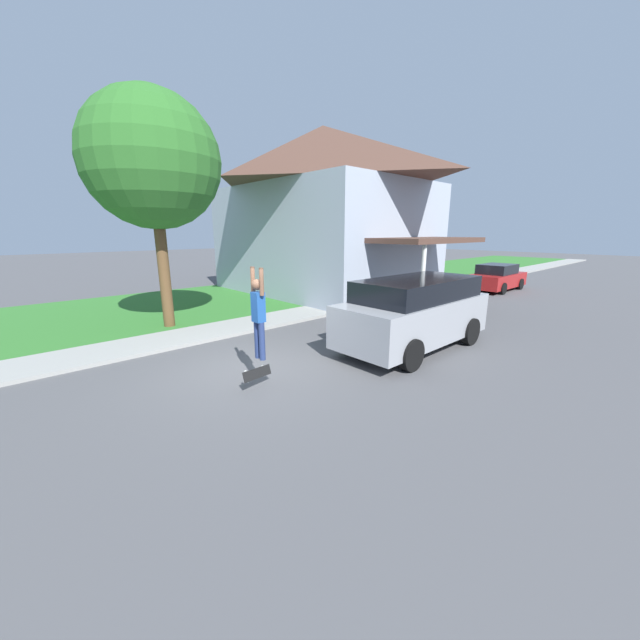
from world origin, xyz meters
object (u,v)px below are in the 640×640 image
lawn_tree_near (152,162)px  skateboarder (258,313)px  car_down_street (497,278)px  skateboard (257,373)px  suv_parked (415,312)px

lawn_tree_near → skateboarder: 7.11m
car_down_street → skateboard: size_ratio=5.23×
suv_parked → car_down_street: size_ratio=1.18×
lawn_tree_near → skateboard: (6.17, -0.43, -4.99)m
suv_parked → car_down_street: 12.62m
skateboard → lawn_tree_near: bearing=176.0°
lawn_tree_near → car_down_street: size_ratio=1.78×
skateboarder → skateboard: size_ratio=2.47×
suv_parked → car_down_street: (-2.67, 12.33, -0.34)m
lawn_tree_near → car_down_street: (4.18, 16.66, -4.61)m
skateboarder → skateboard: skateboarder is taller
lawn_tree_near → car_down_street: lawn_tree_near is taller
lawn_tree_near → skateboarder: (6.05, -0.26, -3.73)m
lawn_tree_near → suv_parked: (6.85, 4.33, -4.27)m
car_down_street → suv_parked: bearing=-77.8°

